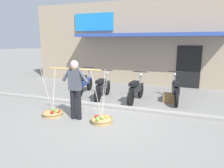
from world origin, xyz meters
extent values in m
plane|color=gray|center=(0.00, 0.00, 0.00)|extent=(90.00, 90.00, 0.00)
cube|color=gray|center=(0.00, 0.70, 0.05)|extent=(20.00, 0.24, 0.10)
cylinder|color=black|center=(-0.65, -0.57, 0.43)|extent=(0.15, 0.15, 0.86)
cylinder|color=black|center=(-0.47, -0.56, 0.43)|extent=(0.15, 0.15, 0.86)
cube|color=#474C56|center=(-0.56, -0.57, 1.13)|extent=(0.34, 0.21, 0.54)
sphere|color=tan|center=(-0.56, -0.57, 1.53)|extent=(0.21, 0.21, 0.21)
sphere|color=#D1A8CC|center=(-0.56, -0.57, 1.58)|extent=(0.22, 0.22, 0.22)
cylinder|color=#474C56|center=(-0.80, -0.57, 1.30)|extent=(0.34, 0.10, 0.43)
cylinder|color=#474C56|center=(-0.32, -0.56, 1.30)|extent=(0.34, 0.10, 0.43)
cylinder|color=tan|center=(-0.56, -0.57, 1.45)|extent=(1.60, 0.07, 0.04)
cylinder|color=tan|center=(-1.36, -0.58, 0.04)|extent=(0.59, 0.59, 0.09)
torus|color=olive|center=(-1.36, -0.58, 0.10)|extent=(0.63, 0.63, 0.05)
sphere|color=#7ABC48|center=(-1.23, -0.54, 0.13)|extent=(0.09, 0.09, 0.09)
sphere|color=#B1201C|center=(-1.32, -0.67, 0.14)|extent=(0.10, 0.10, 0.10)
sphere|color=red|center=(-1.18, -0.52, 0.13)|extent=(0.08, 0.08, 0.08)
sphere|color=#73B144|center=(-1.40, -0.46, 0.14)|extent=(0.09, 0.09, 0.09)
sphere|color=#62983A|center=(-1.32, -0.60, 0.19)|extent=(0.09, 0.09, 0.09)
cylinder|color=silver|center=(-1.36, -0.45, 0.77)|extent=(0.01, 0.28, 1.36)
cylinder|color=silver|center=(-1.47, -0.65, 0.77)|extent=(0.24, 0.15, 1.36)
cylinder|color=silver|center=(-1.24, -0.65, 0.77)|extent=(0.24, 0.15, 1.36)
cylinder|color=tan|center=(0.24, -0.55, 0.04)|extent=(0.59, 0.59, 0.09)
torus|color=olive|center=(0.24, -0.55, 0.10)|extent=(0.63, 0.63, 0.05)
sphere|color=yellow|center=(0.34, -0.43, 0.13)|extent=(0.09, 0.09, 0.09)
sphere|color=#72B043|center=(0.14, -0.64, 0.13)|extent=(0.09, 0.09, 0.09)
sphere|color=#73B244|center=(0.25, -0.57, 0.14)|extent=(0.10, 0.10, 0.10)
sphere|color=red|center=(0.05, -0.51, 0.14)|extent=(0.09, 0.09, 0.09)
sphere|color=#639A3B|center=(0.18, -0.74, 0.13)|extent=(0.09, 0.09, 0.09)
cylinder|color=silver|center=(0.24, -0.42, 0.77)|extent=(0.01, 0.28, 1.36)
cylinder|color=silver|center=(0.12, -0.62, 0.77)|extent=(0.24, 0.15, 1.36)
cylinder|color=silver|center=(0.36, -0.62, 0.77)|extent=(0.24, 0.15, 1.36)
cylinder|color=black|center=(-1.76, 2.75, 0.29)|extent=(0.16, 0.59, 0.58)
cylinder|color=black|center=(-1.59, 1.52, 0.29)|extent=(0.16, 0.59, 0.58)
cube|color=navy|center=(-1.76, 2.75, 0.55)|extent=(0.18, 0.30, 0.06)
cube|color=navy|center=(-1.66, 2.04, 0.51)|extent=(0.32, 0.92, 0.24)
cube|color=black|center=(-1.64, 1.86, 0.75)|extent=(0.29, 0.58, 0.12)
cylinder|color=slate|center=(-1.75, 2.65, 0.68)|extent=(0.10, 0.30, 0.76)
cylinder|color=black|center=(-1.73, 2.57, 1.07)|extent=(0.54, 0.11, 0.04)
sphere|color=silver|center=(-1.76, 2.73, 0.93)|extent=(0.11, 0.11, 0.11)
cylinder|color=black|center=(-0.69, 2.28, 0.29)|extent=(0.13, 0.58, 0.58)
cylinder|color=black|center=(-0.60, 1.04, 0.29)|extent=(0.13, 0.58, 0.58)
cube|color=black|center=(-0.69, 2.28, 0.55)|extent=(0.16, 0.29, 0.06)
cube|color=black|center=(-0.64, 1.56, 0.51)|extent=(0.27, 0.91, 0.24)
cube|color=black|center=(-0.62, 1.38, 0.75)|extent=(0.26, 0.58, 0.12)
cylinder|color=slate|center=(-0.69, 2.18, 0.68)|extent=(0.08, 0.30, 0.76)
cylinder|color=black|center=(-0.68, 2.10, 1.07)|extent=(0.54, 0.08, 0.04)
sphere|color=silver|center=(-0.69, 2.26, 0.93)|extent=(0.11, 0.11, 0.11)
cylinder|color=black|center=(0.72, 2.29, 0.29)|extent=(0.12, 0.58, 0.58)
cylinder|color=black|center=(0.64, 1.05, 0.29)|extent=(0.12, 0.58, 0.58)
cube|color=black|center=(0.72, 2.29, 0.55)|extent=(0.16, 0.29, 0.06)
cube|color=black|center=(0.67, 1.57, 0.51)|extent=(0.26, 0.91, 0.24)
cube|color=black|center=(0.66, 1.39, 0.75)|extent=(0.26, 0.57, 0.12)
cylinder|color=slate|center=(0.71, 2.19, 0.68)|extent=(0.08, 0.30, 0.76)
cylinder|color=black|center=(0.70, 2.11, 1.07)|extent=(0.54, 0.07, 0.04)
sphere|color=silver|center=(0.71, 2.27, 0.93)|extent=(0.11, 0.11, 0.11)
cylinder|color=black|center=(1.94, 2.79, 0.29)|extent=(0.16, 0.59, 0.58)
cylinder|color=black|center=(2.11, 1.56, 0.29)|extent=(0.16, 0.59, 0.58)
cube|color=black|center=(1.94, 2.79, 0.55)|extent=(0.18, 0.30, 0.06)
cube|color=black|center=(2.04, 2.08, 0.51)|extent=(0.32, 0.92, 0.24)
cube|color=black|center=(2.06, 1.90, 0.75)|extent=(0.29, 0.58, 0.12)
cylinder|color=slate|center=(1.96, 2.69, 0.68)|extent=(0.10, 0.30, 0.76)
cylinder|color=black|center=(1.97, 2.61, 1.07)|extent=(0.54, 0.11, 0.04)
sphere|color=silver|center=(1.95, 2.77, 0.93)|extent=(0.11, 0.11, 0.11)
cube|color=tan|center=(0.50, 7.31, 2.10)|extent=(13.00, 5.00, 4.20)
cube|color=#334CA3|center=(0.50, 4.31, 2.50)|extent=(7.15, 1.00, 0.16)
cube|color=#1E84D1|center=(-2.42, 4.76, 3.20)|extent=(2.20, 0.08, 0.90)
cube|color=black|center=(2.45, 4.79, 1.00)|extent=(1.10, 0.06, 2.00)
cube|color=olive|center=(1.84, 2.07, 0.16)|extent=(0.44, 0.36, 0.32)
camera|label=1|loc=(2.31, -5.42, 2.21)|focal=32.47mm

